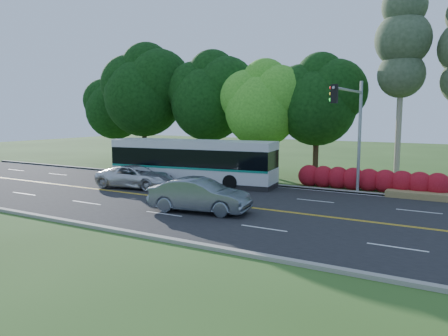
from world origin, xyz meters
The scene contains 12 objects.
ground centered at (0.00, 0.00, 0.00)m, with size 120.00×120.00×0.00m, color #2B4A18.
road centered at (0.00, 0.00, 0.01)m, with size 60.00×14.00×0.02m, color black.
curb_north centered at (0.00, 7.15, 0.07)m, with size 60.00×0.30×0.15m, color gray.
curb_south centered at (0.00, -7.15, 0.07)m, with size 60.00×0.30×0.15m, color gray.
grass_verge centered at (0.00, 9.00, 0.05)m, with size 60.00×4.00×0.10m, color #2B4A18.
lane_markings centered at (-0.09, 0.00, 0.02)m, with size 57.60×13.82×0.00m.
tree_row centered at (-5.15, 12.13, 6.73)m, with size 44.70×9.10×13.84m.
bougainvillea_hedge centered at (7.18, 8.15, 0.72)m, with size 9.50×2.25×1.50m.
traffic_signal centered at (6.49, 5.40, 4.67)m, with size 0.42×6.10×7.00m.
transit_bus centered at (-4.53, 4.98, 1.57)m, with size 12.16×4.15×3.12m.
sedan centered at (0.80, -2.22, 0.87)m, with size 1.81×5.18×1.71m, color slate.
suv centered at (-6.97, 1.78, 0.77)m, with size 2.48×5.37×1.49m, color silver.
Camera 1 is at (12.83, -20.49, 5.01)m, focal length 35.00 mm.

